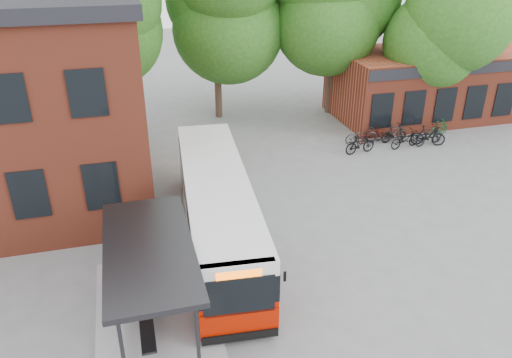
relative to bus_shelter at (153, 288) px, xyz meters
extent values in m
plane|color=slate|center=(4.50, 1.00, -1.45)|extent=(100.00, 100.00, 0.00)
imported|color=#2B2A2F|center=(12.13, 11.46, -0.95)|extent=(1.89, 0.66, 0.99)
imported|color=black|center=(11.47, 10.26, -0.92)|extent=(1.80, 0.73, 1.05)
imported|color=#3E100C|center=(12.70, 11.48, -1.00)|extent=(1.80, 0.92, 0.90)
imported|color=#2E2924|center=(14.08, 11.31, -0.97)|extent=(1.62, 0.56, 0.96)
imported|color=black|center=(14.16, 10.34, -0.96)|extent=(1.94, 0.98, 0.98)
imported|color=black|center=(14.04, 11.30, -0.93)|extent=(1.79, 0.80, 1.04)
imported|color=black|center=(15.63, 10.38, -0.95)|extent=(2.02, 1.14, 1.01)
imported|color=black|center=(15.54, 10.32, -0.89)|extent=(1.91, 1.21, 1.12)
imported|color=#0E4220|center=(16.93, 11.35, -0.97)|extent=(1.66, 0.98, 0.97)
camera|label=1|loc=(-0.14, -11.63, 9.06)|focal=35.00mm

